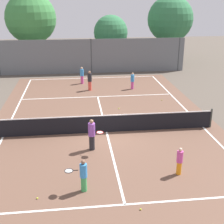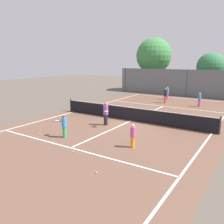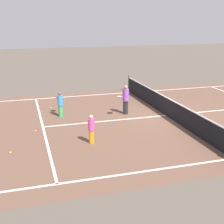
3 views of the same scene
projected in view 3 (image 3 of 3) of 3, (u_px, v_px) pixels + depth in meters
The scene contains 10 objects.
ground_plane at pixel (166, 116), 16.51m from camera, with size 80.00×80.00×0.00m, color brown.
court_surface at pixel (166, 115), 16.51m from camera, with size 13.00×25.00×0.01m.
tennis_net at pixel (166, 106), 16.36m from camera, with size 11.90×0.10×1.10m.
player_1 at pixel (126, 99), 16.56m from camera, with size 0.76×0.84×1.56m.
player_2 at pixel (91, 129), 12.72m from camera, with size 0.26×0.26×1.22m.
player_3 at pixel (60, 104), 16.17m from camera, with size 0.85×0.33×1.32m.
ball_crate at pixel (189, 115), 16.02m from camera, with size 0.44×0.40×0.43m.
tennis_ball_0 at pixel (51, 108), 17.84m from camera, with size 0.07×0.07×0.07m, color #CCE533.
tennis_ball_2 at pixel (36, 131), 14.20m from camera, with size 0.07×0.07×0.07m, color #CCE533.
tennis_ball_5 at pixel (10, 153), 11.92m from camera, with size 0.07×0.07×0.07m, color #CCE533.
Camera 3 is at (14.27, -7.22, 4.99)m, focal length 50.06 mm.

